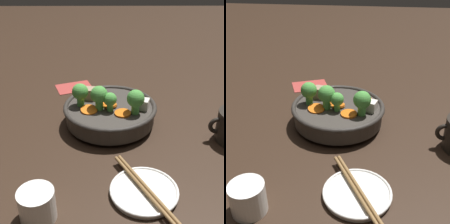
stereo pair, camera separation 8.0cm
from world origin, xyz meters
TOP-DOWN VIEW (x-y plane):
  - ground_plane at (0.00, 0.00)m, footprint 3.00×3.00m
  - stirfry_bowl at (0.00, 0.00)m, footprint 0.24×0.24m
  - side_saucer at (-0.06, 0.25)m, footprint 0.13×0.13m
  - tea_cup at (0.13, 0.31)m, footprint 0.06×0.06m
  - napkin at (0.12, -0.22)m, footprint 0.13×0.11m
  - chopsticks_pair at (-0.06, 0.25)m, footprint 0.11×0.19m

SIDE VIEW (x-z plane):
  - ground_plane at x=0.00m, z-range 0.00..0.00m
  - napkin at x=0.12m, z-range 0.00..0.00m
  - side_saucer at x=-0.06m, z-range 0.00..0.01m
  - chopsticks_pair at x=-0.06m, z-range 0.01..0.02m
  - tea_cup at x=0.13m, z-range 0.00..0.06m
  - stirfry_bowl at x=0.00m, z-range -0.02..0.10m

